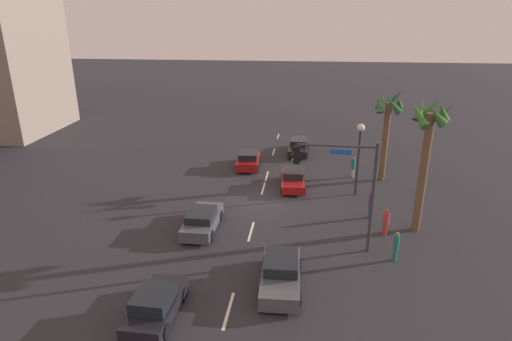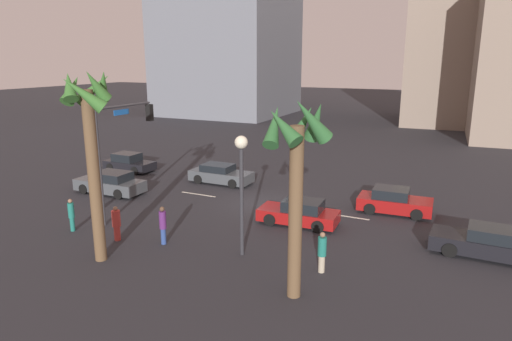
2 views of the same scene
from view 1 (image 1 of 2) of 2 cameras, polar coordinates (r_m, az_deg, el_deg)
ground_plane at (r=29.83m, az=0.48°, el=-4.27°), size 220.00×220.00×0.00m
lane_stripe_0 at (r=46.79m, az=3.02°, el=4.66°), size 2.17×0.14×0.01m
lane_stripe_1 at (r=41.15m, az=2.42°, el=2.56°), size 2.33×0.14×0.01m
lane_stripe_2 at (r=34.66m, az=1.47°, el=-0.76°), size 2.31×0.14×0.01m
lane_stripe_3 at (r=32.14m, az=1.00°, el=-2.44°), size 2.42×0.14×0.01m
lane_stripe_4 at (r=25.83m, az=-0.68°, el=-8.25°), size 2.50×0.14×0.01m
lane_stripe_5 at (r=19.63m, az=-3.75°, el=-18.42°), size 2.58×0.14×0.01m
car_0 at (r=36.61m, az=-1.03°, el=1.43°), size 4.07×2.07×1.40m
car_1 at (r=40.79m, az=5.79°, el=3.23°), size 4.75×1.96×1.36m
car_2 at (r=26.01m, az=-7.30°, el=-6.71°), size 4.36×1.88×1.32m
car_3 at (r=20.81m, az=3.38°, el=-13.75°), size 4.57×2.04×1.41m
car_4 at (r=32.40m, az=5.01°, el=-1.19°), size 4.20×2.00×1.32m
car_5 at (r=19.38m, az=-13.45°, el=-17.28°), size 3.98×1.89×1.37m
traffic_signal at (r=22.70m, az=12.14°, el=-1.12°), size 0.32×4.49×6.26m
streetlamp at (r=30.70m, az=13.86°, el=3.39°), size 0.56×0.56×5.33m
pedestrian_0 at (r=26.23m, az=17.20°, el=-6.62°), size 0.54×0.54×1.69m
pedestrian_1 at (r=35.06m, az=13.03°, el=0.52°), size 0.41×0.41×1.72m
pedestrian_2 at (r=23.74m, az=18.46°, el=-9.63°), size 0.41×0.41×1.68m
pedestrian_3 at (r=28.13m, az=15.32°, el=-4.38°), size 0.42×0.42×1.83m
palm_tree_0 at (r=25.83m, az=22.31°, el=4.15°), size 2.60×2.79×8.13m
palm_tree_1 at (r=33.97m, az=17.46°, el=6.85°), size 2.54×2.39×7.37m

